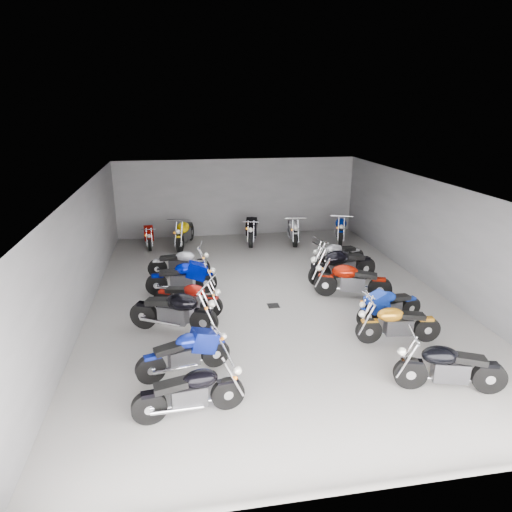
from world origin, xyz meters
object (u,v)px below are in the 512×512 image
Objects in this scene: motorcycle_back_b at (185,233)px; motorcycle_back_f at (340,228)px; motorcycle_left_a at (191,392)px; motorcycle_back_e at (293,230)px; motorcycle_right_f at (338,256)px; drain_grate at (273,306)px; motorcycle_left_e at (182,278)px; motorcycle_right_a at (449,367)px; motorcycle_left_c at (174,311)px; motorcycle_right_b at (397,323)px; motorcycle_left_f at (180,263)px; motorcycle_back_d at (252,229)px; motorcycle_right_d at (352,280)px; motorcycle_back_a at (149,235)px; motorcycle_right_c at (389,306)px; motorcycle_left_b at (185,353)px; motorcycle_left_d at (188,298)px; motorcycle_right_e at (342,265)px.

motorcycle_back_b is 6.28m from motorcycle_back_f.
motorcycle_back_e is at bearing 149.12° from motorcycle_left_a.
drain_grate is at bearing 113.23° from motorcycle_right_f.
motorcycle_back_e reaches higher than motorcycle_left_e.
motorcycle_right_a and motorcycle_right_f have the same top height.
motorcycle_left_c reaches higher than motorcycle_right_b.
motorcycle_back_b is (0.23, 3.42, 0.07)m from motorcycle_left_f.
motorcycle_back_e is at bearing 134.14° from motorcycle_left_f.
motorcycle_right_d is at bearing 120.55° from motorcycle_back_d.
motorcycle_left_c reaches higher than motorcycle_back_a.
motorcycle_right_b is (5.10, -1.40, -0.07)m from motorcycle_left_c.
motorcycle_left_c is at bearing 80.88° from motorcycle_right_b.
motorcycle_back_b is at bearing 34.93° from motorcycle_right_b.
drain_grate is 0.16× the size of motorcycle_right_f.
drain_grate is 0.16× the size of motorcycle_left_f.
drain_grate is 0.17× the size of motorcycle_back_a.
motorcycle_back_d is (0.43, 6.24, 0.55)m from drain_grate.
motorcycle_right_d is 2.29m from motorcycle_right_f.
motorcycle_right_d is (-0.35, 1.67, 0.07)m from motorcycle_right_c.
motorcycle_left_b is 5.19m from motorcycle_right_a.
motorcycle_back_b is (0.05, 6.22, 0.08)m from motorcycle_left_d.
motorcycle_back_f is (6.67, 6.86, -0.01)m from motorcycle_left_c.
motorcycle_back_f reaches higher than motorcycle_back_a.
motorcycle_right_a is 0.99× the size of motorcycle_right_d.
motorcycle_left_c is 3.75m from motorcycle_left_f.
motorcycle_right_c is at bearing 89.53° from motorcycle_left_b.
motorcycle_left_e is at bearing 10.93° from motorcycle_left_f.
drain_grate is at bearing 117.67° from motorcycle_left_d.
motorcycle_left_a is 0.94× the size of motorcycle_left_c.
motorcycle_left_f is 0.89× the size of motorcycle_back_b.
motorcycle_left_d is 0.85× the size of motorcycle_back_e.
motorcycle_back_b is (-4.72, 4.75, -0.02)m from motorcycle_right_e.
motorcycle_right_b reaches higher than motorcycle_right_c.
motorcycle_back_b is at bearing -175.47° from motorcycle_left_f.
motorcycle_back_e reaches higher than motorcycle_right_f.
motorcycle_back_f is at bearing 55.45° from drain_grate.
motorcycle_left_e reaches higher than motorcycle_back_a.
motorcycle_left_d is 2.80m from motorcycle_left_f.
motorcycle_left_f is 5.44m from motorcycle_right_d.
motorcycle_left_e is 5.72m from motorcycle_back_d.
motorcycle_left_d is at bearing 97.09° from motorcycle_back_a.
motorcycle_right_d is at bearing 71.09° from motorcycle_left_f.
motorcycle_left_c is 5.37m from motorcycle_right_c.
motorcycle_right_e is at bearing 125.64° from motorcycle_back_d.
motorcycle_back_e is at bearing -8.47° from motorcycle_right_e.
motorcycle_back_b is (1.39, -0.23, 0.09)m from motorcycle_back_a.
motorcycle_right_d is at bearing 143.32° from motorcycle_back_b.
motorcycle_left_d is (0.36, 0.95, -0.08)m from motorcycle_left_c.
motorcycle_right_d is 1.02× the size of motorcycle_right_f.
motorcycle_left_a is at bearing 2.88° from motorcycle_left_e.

